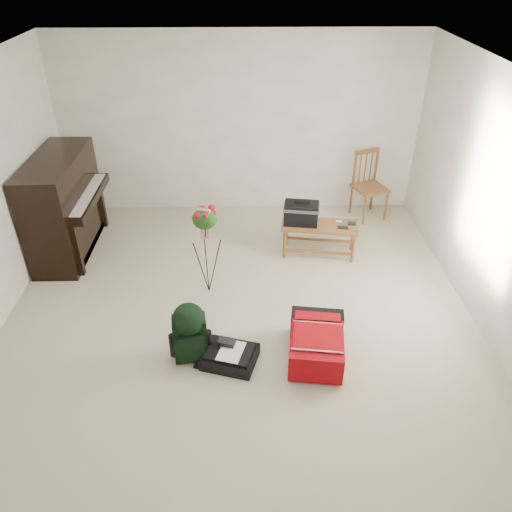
{
  "coord_description": "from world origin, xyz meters",
  "views": [
    {
      "loc": [
        0.09,
        -4.02,
        3.47
      ],
      "look_at": [
        0.18,
        0.35,
        0.65
      ],
      "focal_mm": 35.0,
      "sensor_mm": 36.0,
      "label": 1
    }
  ],
  "objects_px": {
    "piano": "(65,207)",
    "red_suitcase": "(316,340)",
    "bench": "(307,218)",
    "flower_stand": "(207,252)",
    "green_backpack": "(189,330)",
    "dining_chair": "(370,186)",
    "black_duffel": "(230,356)"
  },
  "relations": [
    {
      "from": "bench",
      "to": "red_suitcase",
      "type": "height_order",
      "value": "bench"
    },
    {
      "from": "black_duffel",
      "to": "green_backpack",
      "type": "relative_size",
      "value": 0.94
    },
    {
      "from": "black_duffel",
      "to": "red_suitcase",
      "type": "bearing_deg",
      "value": 23.49
    },
    {
      "from": "dining_chair",
      "to": "flower_stand",
      "type": "xyz_separation_m",
      "value": [
        -2.2,
        -1.81,
        0.07
      ]
    },
    {
      "from": "green_backpack",
      "to": "flower_stand",
      "type": "bearing_deg",
      "value": 76.13
    },
    {
      "from": "dining_chair",
      "to": "flower_stand",
      "type": "bearing_deg",
      "value": -161.26
    },
    {
      "from": "piano",
      "to": "dining_chair",
      "type": "bearing_deg",
      "value": 11.7
    },
    {
      "from": "dining_chair",
      "to": "bench",
      "type": "bearing_deg",
      "value": -155.4
    },
    {
      "from": "bench",
      "to": "dining_chair",
      "type": "bearing_deg",
      "value": 53.89
    },
    {
      "from": "piano",
      "to": "red_suitcase",
      "type": "height_order",
      "value": "piano"
    },
    {
      "from": "red_suitcase",
      "to": "flower_stand",
      "type": "relative_size",
      "value": 0.74
    },
    {
      "from": "piano",
      "to": "green_backpack",
      "type": "xyz_separation_m",
      "value": [
        1.72,
        -2.04,
        -0.25
      ]
    },
    {
      "from": "piano",
      "to": "green_backpack",
      "type": "distance_m",
      "value": 2.69
    },
    {
      "from": "bench",
      "to": "dining_chair",
      "type": "height_order",
      "value": "dining_chair"
    },
    {
      "from": "red_suitcase",
      "to": "green_backpack",
      "type": "relative_size",
      "value": 1.29
    },
    {
      "from": "piano",
      "to": "dining_chair",
      "type": "height_order",
      "value": "piano"
    },
    {
      "from": "piano",
      "to": "black_duffel",
      "type": "bearing_deg",
      "value": -45.26
    },
    {
      "from": "piano",
      "to": "flower_stand",
      "type": "height_order",
      "value": "piano"
    },
    {
      "from": "bench",
      "to": "flower_stand",
      "type": "relative_size",
      "value": 0.9
    },
    {
      "from": "piano",
      "to": "green_backpack",
      "type": "relative_size",
      "value": 2.4
    },
    {
      "from": "dining_chair",
      "to": "red_suitcase",
      "type": "xyz_separation_m",
      "value": [
        -1.1,
        -2.85,
        -0.3
      ]
    },
    {
      "from": "black_duffel",
      "to": "flower_stand",
      "type": "relative_size",
      "value": 0.54
    },
    {
      "from": "flower_stand",
      "to": "bench",
      "type": "bearing_deg",
      "value": 51.52
    },
    {
      "from": "piano",
      "to": "black_duffel",
      "type": "distance_m",
      "value": 3.03
    },
    {
      "from": "green_backpack",
      "to": "flower_stand",
      "type": "height_order",
      "value": "flower_stand"
    },
    {
      "from": "flower_stand",
      "to": "green_backpack",
      "type": "bearing_deg",
      "value": -77.61
    },
    {
      "from": "red_suitcase",
      "to": "green_backpack",
      "type": "distance_m",
      "value": 1.22
    },
    {
      "from": "green_backpack",
      "to": "red_suitcase",
      "type": "bearing_deg",
      "value": -6.85
    },
    {
      "from": "bench",
      "to": "flower_stand",
      "type": "bearing_deg",
      "value": -137.81
    },
    {
      "from": "black_duffel",
      "to": "piano",
      "type": "bearing_deg",
      "value": 151.16
    },
    {
      "from": "black_duffel",
      "to": "green_backpack",
      "type": "distance_m",
      "value": 0.47
    },
    {
      "from": "dining_chair",
      "to": "green_backpack",
      "type": "relative_size",
      "value": 1.54
    }
  ]
}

